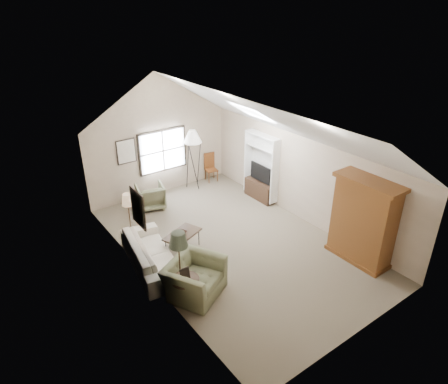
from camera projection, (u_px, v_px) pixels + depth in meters
room_shell at (234, 130)px, 9.39m from camera, size 5.01×8.01×4.00m
window at (163, 151)px, 13.10m from camera, size 1.72×0.08×1.42m
skylight at (252, 112)px, 10.72m from camera, size 0.80×1.20×0.52m
wall_art at (132, 178)px, 10.47m from camera, size 1.97×3.71×0.88m
armoire at (363, 221)px, 9.75m from camera, size 0.60×1.50×2.20m
tv_alcove at (261, 166)px, 12.70m from camera, size 0.32×1.30×2.10m
media_console at (260, 190)px, 13.07m from camera, size 0.34×1.18×0.60m
tv_panel at (260, 173)px, 12.79m from camera, size 0.05×0.90×0.55m
sofa at (152, 254)px, 9.79m from camera, size 1.34×2.58×0.72m
armchair_near at (195, 278)px, 8.88m from camera, size 1.61×1.54×0.81m
armchair_far at (150, 196)px, 12.50m from camera, size 1.00×1.02×0.76m
coffee_table at (183, 242)px, 10.43m from camera, size 1.14×0.89×0.51m
bowl at (182, 233)px, 10.31m from camera, size 0.31×0.31×0.06m
side_table at (186, 290)px, 8.66m from camera, size 0.71×0.71×0.61m
side_chair at (211, 167)px, 14.25m from camera, size 0.46×0.46×1.01m
tripod_lamp at (193, 159)px, 13.53m from camera, size 0.79×0.79×2.10m
dark_lamp at (180, 265)px, 8.56m from camera, size 0.47×0.47×1.71m
tan_lamp at (130, 219)px, 10.48m from camera, size 0.35×0.35×1.54m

